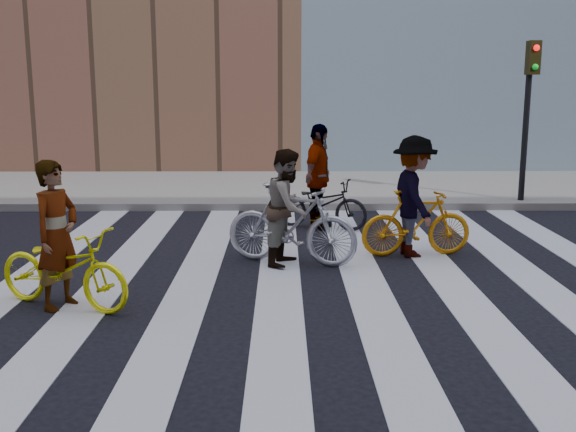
{
  "coord_description": "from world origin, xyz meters",
  "views": [
    {
      "loc": [
        -0.51,
        -8.2,
        2.52
      ],
      "look_at": [
        -0.44,
        0.3,
        0.83
      ],
      "focal_mm": 42.0,
      "sensor_mm": 36.0,
      "label": 1
    }
  ],
  "objects_px": {
    "bike_silver_mid": "(291,224)",
    "rider_left": "(57,235)",
    "bike_dark_rear": "(321,204)",
    "rider_right": "(414,197)",
    "bike_yellow_left": "(63,268)",
    "bike_yellow_right": "(416,223)",
    "traffic_signal": "(529,95)",
    "rider_mid": "(288,207)",
    "rider_rear": "(318,177)"
  },
  "relations": [
    {
      "from": "bike_silver_mid",
      "to": "bike_dark_rear",
      "type": "height_order",
      "value": "bike_silver_mid"
    },
    {
      "from": "rider_right",
      "to": "rider_rear",
      "type": "distance_m",
      "value": 2.31
    },
    {
      "from": "bike_silver_mid",
      "to": "rider_left",
      "type": "relative_size",
      "value": 1.12
    },
    {
      "from": "rider_mid",
      "to": "rider_rear",
      "type": "bearing_deg",
      "value": 6.33
    },
    {
      "from": "bike_yellow_left",
      "to": "rider_rear",
      "type": "distance_m",
      "value": 5.24
    },
    {
      "from": "rider_left",
      "to": "rider_mid",
      "type": "height_order",
      "value": "rider_left"
    },
    {
      "from": "bike_yellow_left",
      "to": "bike_yellow_right",
      "type": "relative_size",
      "value": 1.08
    },
    {
      "from": "traffic_signal",
      "to": "rider_right",
      "type": "relative_size",
      "value": 1.87
    },
    {
      "from": "rider_mid",
      "to": "rider_right",
      "type": "relative_size",
      "value": 0.92
    },
    {
      "from": "bike_silver_mid",
      "to": "bike_yellow_right",
      "type": "bearing_deg",
      "value": -57.27
    },
    {
      "from": "bike_dark_rear",
      "to": "bike_silver_mid",
      "type": "bearing_deg",
      "value": -172.67
    },
    {
      "from": "traffic_signal",
      "to": "rider_mid",
      "type": "distance_m",
      "value": 6.63
    },
    {
      "from": "bike_dark_rear",
      "to": "rider_mid",
      "type": "distance_m",
      "value": 2.45
    },
    {
      "from": "rider_left",
      "to": "rider_rear",
      "type": "relative_size",
      "value": 0.92
    },
    {
      "from": "traffic_signal",
      "to": "rider_left",
      "type": "bearing_deg",
      "value": -140.41
    },
    {
      "from": "bike_yellow_left",
      "to": "rider_left",
      "type": "height_order",
      "value": "rider_left"
    },
    {
      "from": "bike_yellow_left",
      "to": "rider_left",
      "type": "relative_size",
      "value": 1.04
    },
    {
      "from": "traffic_signal",
      "to": "bike_yellow_left",
      "type": "relative_size",
      "value": 1.89
    },
    {
      "from": "bike_dark_rear",
      "to": "rider_rear",
      "type": "bearing_deg",
      "value": 110.39
    },
    {
      "from": "rider_mid",
      "to": "rider_rear",
      "type": "height_order",
      "value": "rider_rear"
    },
    {
      "from": "bike_dark_rear",
      "to": "traffic_signal",
      "type": "bearing_deg",
      "value": -44.9
    },
    {
      "from": "traffic_signal",
      "to": "rider_right",
      "type": "bearing_deg",
      "value": -127.73
    },
    {
      "from": "rider_left",
      "to": "bike_dark_rear",
      "type": "bearing_deg",
      "value": -13.83
    },
    {
      "from": "bike_yellow_left",
      "to": "bike_yellow_right",
      "type": "height_order",
      "value": "bike_yellow_right"
    },
    {
      "from": "bike_silver_mid",
      "to": "rider_right",
      "type": "xyz_separation_m",
      "value": [
        1.79,
        0.44,
        0.32
      ]
    },
    {
      "from": "traffic_signal",
      "to": "rider_mid",
      "type": "height_order",
      "value": "traffic_signal"
    },
    {
      "from": "bike_silver_mid",
      "to": "bike_yellow_left",
      "type": "bearing_deg",
      "value": 144.78
    },
    {
      "from": "bike_yellow_left",
      "to": "rider_mid",
      "type": "bearing_deg",
      "value": -30.59
    },
    {
      "from": "bike_dark_rear",
      "to": "rider_right",
      "type": "distance_m",
      "value": 2.33
    },
    {
      "from": "bike_silver_mid",
      "to": "rider_left",
      "type": "height_order",
      "value": "rider_left"
    },
    {
      "from": "rider_mid",
      "to": "rider_left",
      "type": "bearing_deg",
      "value": 144.78
    },
    {
      "from": "traffic_signal",
      "to": "bike_silver_mid",
      "type": "relative_size",
      "value": 1.75
    },
    {
      "from": "bike_silver_mid",
      "to": "rider_right",
      "type": "height_order",
      "value": "rider_right"
    },
    {
      "from": "rider_left",
      "to": "rider_right",
      "type": "bearing_deg",
      "value": -39.29
    },
    {
      "from": "rider_mid",
      "to": "rider_right",
      "type": "xyz_separation_m",
      "value": [
        1.84,
        0.44,
        0.07
      ]
    },
    {
      "from": "traffic_signal",
      "to": "bike_silver_mid",
      "type": "xyz_separation_m",
      "value": [
        -4.78,
        -4.3,
        -1.71
      ]
    },
    {
      "from": "rider_left",
      "to": "rider_mid",
      "type": "relative_size",
      "value": 1.04
    },
    {
      "from": "traffic_signal",
      "to": "bike_yellow_left",
      "type": "bearing_deg",
      "value": -140.22
    },
    {
      "from": "bike_dark_rear",
      "to": "rider_left",
      "type": "xyz_separation_m",
      "value": [
        -3.2,
        -4.2,
        0.41
      ]
    },
    {
      "from": "bike_dark_rear",
      "to": "rider_rear",
      "type": "relative_size",
      "value": 0.91
    },
    {
      "from": "bike_yellow_right",
      "to": "rider_rear",
      "type": "height_order",
      "value": "rider_rear"
    },
    {
      "from": "bike_silver_mid",
      "to": "rider_left",
      "type": "distance_m",
      "value": 3.25
    },
    {
      "from": "bike_silver_mid",
      "to": "bike_dark_rear",
      "type": "relative_size",
      "value": 1.14
    },
    {
      "from": "traffic_signal",
      "to": "rider_left",
      "type": "distance_m",
      "value": 9.76
    },
    {
      "from": "bike_dark_rear",
      "to": "rider_right",
      "type": "height_order",
      "value": "rider_right"
    },
    {
      "from": "bike_yellow_right",
      "to": "rider_left",
      "type": "height_order",
      "value": "rider_left"
    },
    {
      "from": "traffic_signal",
      "to": "rider_right",
      "type": "distance_m",
      "value": 5.08
    },
    {
      "from": "bike_yellow_right",
      "to": "bike_dark_rear",
      "type": "relative_size",
      "value": 0.98
    },
    {
      "from": "bike_silver_mid",
      "to": "bike_yellow_right",
      "type": "relative_size",
      "value": 1.16
    },
    {
      "from": "bike_silver_mid",
      "to": "rider_left",
      "type": "xyz_separation_m",
      "value": [
        -2.66,
        -1.85,
        0.27
      ]
    }
  ]
}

